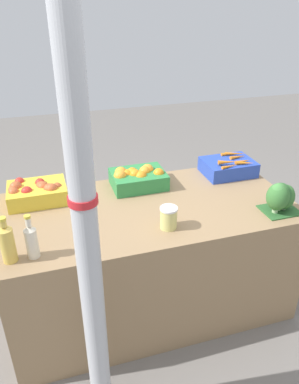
# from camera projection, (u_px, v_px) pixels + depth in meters

# --- Properties ---
(ground_plane) EXTENTS (10.00, 10.00, 0.00)m
(ground_plane) POSITION_uv_depth(u_px,v_px,m) (150.00, 301.00, 2.72)
(ground_plane) COLOR slate
(market_table) EXTENTS (1.81, 0.89, 0.80)m
(market_table) POSITION_uv_depth(u_px,v_px,m) (150.00, 257.00, 2.53)
(market_table) COLOR #937551
(market_table) RESTS_ON ground_plane
(support_pole) EXTENTS (0.11, 0.11, 2.38)m
(support_pole) POSITION_uv_depth(u_px,v_px,m) (85.00, 226.00, 1.43)
(support_pole) COLOR #B7BABF
(support_pole) RESTS_ON ground_plane
(apple_crate) EXTENTS (0.36, 0.27, 0.14)m
(apple_crate) POSITION_uv_depth(u_px,v_px,m) (36.00, 192.00, 2.37)
(apple_crate) COLOR gold
(apple_crate) RESTS_ON market_table
(orange_crate) EXTENTS (0.36, 0.27, 0.14)m
(orange_crate) POSITION_uv_depth(u_px,v_px,m) (137.00, 178.00, 2.54)
(orange_crate) COLOR #2D8442
(orange_crate) RESTS_ON market_table
(carrot_crate) EXTENTS (0.36, 0.27, 0.14)m
(carrot_crate) POSITION_uv_depth(u_px,v_px,m) (228.00, 167.00, 2.73)
(carrot_crate) COLOR #2847B7
(carrot_crate) RESTS_ON market_table
(broccoli_pile) EXTENTS (0.22, 0.18, 0.20)m
(broccoli_pile) POSITION_uv_depth(u_px,v_px,m) (280.00, 197.00, 2.23)
(broccoli_pile) COLOR #2D602D
(broccoli_pile) RESTS_ON market_table
(juice_bottle_golden) EXTENTS (0.07, 0.07, 0.25)m
(juice_bottle_golden) POSITION_uv_depth(u_px,v_px,m) (7.00, 243.00, 1.82)
(juice_bottle_golden) COLOR gold
(juice_bottle_golden) RESTS_ON market_table
(juice_bottle_cloudy) EXTENTS (0.06, 0.06, 0.24)m
(juice_bottle_cloudy) POSITION_uv_depth(u_px,v_px,m) (31.00, 240.00, 1.85)
(juice_bottle_cloudy) COLOR beige
(juice_bottle_cloudy) RESTS_ON market_table
(pickle_jar) EXTENTS (0.10, 0.10, 0.13)m
(pickle_jar) POSITION_uv_depth(u_px,v_px,m) (169.00, 218.00, 2.10)
(pickle_jar) COLOR #D1CC75
(pickle_jar) RESTS_ON market_table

